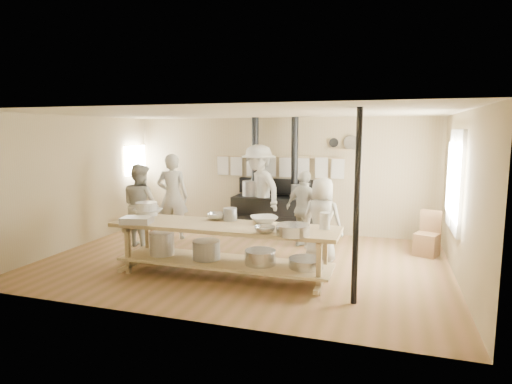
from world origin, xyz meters
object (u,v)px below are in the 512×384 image
(cook_by_window, at_px, (259,190))
(chair, at_px, (427,242))
(cook_left, at_px, (141,205))
(roasting_pan, at_px, (137,220))
(cook_right, at_px, (305,209))
(prep_table, at_px, (223,245))
(cook_center, at_px, (322,220))
(stove, at_px, (274,211))
(cook_far_left, at_px, (173,196))

(cook_by_window, xyz_separation_m, chair, (3.46, -0.59, -0.76))
(cook_left, xyz_separation_m, roasting_pan, (0.94, -1.60, 0.07))
(cook_left, height_order, cook_right, cook_left)
(chair, bearing_deg, cook_left, -147.87)
(roasting_pan, bearing_deg, prep_table, 13.89)
(prep_table, bearing_deg, cook_center, 43.87)
(cook_left, xyz_separation_m, cook_right, (3.14, 0.89, -0.06))
(prep_table, xyz_separation_m, roasting_pan, (-1.33, -0.33, 0.38))
(stove, distance_m, cook_center, 2.20)
(chair, height_order, roasting_pan, roasting_pan)
(stove, distance_m, roasting_pan, 3.62)
(cook_far_left, xyz_separation_m, cook_by_window, (1.65, 0.87, 0.09))
(roasting_pan, bearing_deg, chair, 29.93)
(stove, xyz_separation_m, cook_center, (1.34, -1.72, 0.23))
(cook_right, height_order, chair, cook_right)
(stove, distance_m, cook_left, 2.89)
(stove, bearing_deg, chair, -13.45)
(cook_far_left, bearing_deg, prep_table, 119.83)
(cook_by_window, bearing_deg, cook_far_left, -116.80)
(stove, relative_size, prep_table, 0.72)
(cook_right, distance_m, roasting_pan, 3.33)
(cook_by_window, bearing_deg, stove, 64.56)
(cook_far_left, bearing_deg, cook_left, 50.96)
(cook_center, bearing_deg, chair, -139.19)
(cook_left, distance_m, cook_center, 3.62)
(chair, bearing_deg, prep_table, -122.68)
(cook_center, bearing_deg, stove, -39.25)
(cook_far_left, relative_size, roasting_pan, 3.96)
(prep_table, bearing_deg, chair, 35.54)
(cook_far_left, distance_m, cook_right, 2.83)
(cook_far_left, relative_size, cook_center, 1.22)
(chair, bearing_deg, cook_right, -155.63)
(cook_left, relative_size, chair, 1.98)
(cook_far_left, xyz_separation_m, cook_center, (3.30, -0.69, -0.17))
(prep_table, relative_size, cook_by_window, 1.79)
(cook_center, distance_m, cook_by_window, 2.28)
(roasting_pan, bearing_deg, stove, 68.23)
(cook_center, bearing_deg, cook_far_left, 1.05)
(cook_far_left, height_order, cook_by_window, cook_by_window)
(stove, bearing_deg, roasting_pan, -111.77)
(cook_by_window, height_order, roasting_pan, cook_by_window)
(prep_table, height_order, cook_by_window, cook_by_window)
(cook_right, bearing_deg, cook_left, 43.19)
(stove, height_order, prep_table, stove)
(cook_by_window, height_order, chair, cook_by_window)
(prep_table, distance_m, cook_by_window, 2.91)
(cook_center, distance_m, cook_right, 0.99)
(cook_left, relative_size, cook_by_window, 0.83)
(prep_table, relative_size, cook_far_left, 1.97)
(prep_table, xyz_separation_m, cook_right, (0.87, 2.16, 0.25))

